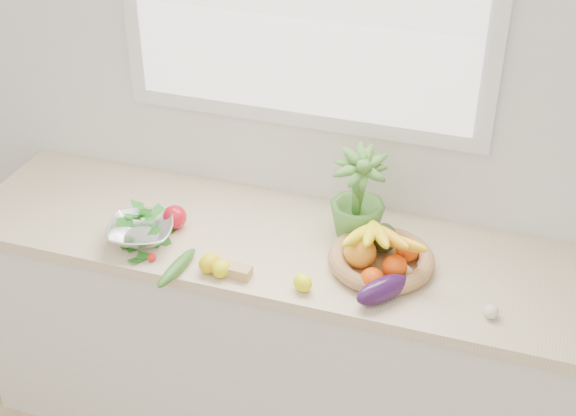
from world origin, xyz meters
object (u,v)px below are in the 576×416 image
(apple, at_px, (175,217))
(potted_herb, at_px, (358,196))
(cucumber, at_px, (177,268))
(fruit_basket, at_px, (381,254))
(colander_with_spinach, at_px, (140,228))
(eggplant, at_px, (383,289))

(apple, height_order, potted_herb, potted_herb)
(cucumber, distance_m, fruit_basket, 0.66)
(colander_with_spinach, bearing_deg, eggplant, -2.63)
(apple, distance_m, eggplant, 0.79)
(apple, relative_size, colander_with_spinach, 0.30)
(eggplant, height_order, fruit_basket, fruit_basket)
(potted_herb, bearing_deg, fruit_basket, -50.74)
(eggplant, bearing_deg, apple, 168.50)
(apple, distance_m, colander_with_spinach, 0.14)
(eggplant, relative_size, fruit_basket, 0.43)
(cucumber, height_order, potted_herb, potted_herb)
(potted_herb, distance_m, fruit_basket, 0.22)
(cucumber, height_order, fruit_basket, fruit_basket)
(cucumber, distance_m, potted_herb, 0.65)
(potted_herb, bearing_deg, apple, -166.40)
(potted_herb, xyz_separation_m, fruit_basket, (0.12, -0.15, -0.11))
(potted_herb, bearing_deg, cucumber, -142.28)
(eggplant, bearing_deg, cucumber, -173.28)
(apple, xyz_separation_m, eggplant, (0.78, -0.16, -0.00))
(fruit_basket, relative_size, colander_with_spinach, 1.64)
(eggplant, xyz_separation_m, potted_herb, (-0.16, 0.31, 0.12))
(potted_herb, xyz_separation_m, colander_with_spinach, (-0.68, -0.27, -0.10))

